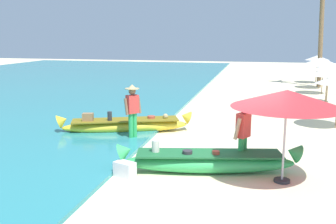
% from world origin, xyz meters
% --- Properties ---
extents(ground_plane, '(80.00, 80.00, 0.00)m').
position_xyz_m(ground_plane, '(0.00, 0.00, 0.00)').
color(ground_plane, beige).
extents(boat_green_foreground, '(4.42, 1.58, 0.77)m').
position_xyz_m(boat_green_foreground, '(-0.43, -0.22, 0.27)').
color(boat_green_foreground, '#38B760').
rests_on(boat_green_foreground, ground).
extents(boat_yellow_midground, '(4.39, 2.26, 0.76)m').
position_xyz_m(boat_yellow_midground, '(-3.66, 2.95, 0.26)').
color(boat_yellow_midground, yellow).
rests_on(boat_yellow_midground, ground).
extents(person_vendor_hatted, '(0.51, 0.54, 1.77)m').
position_xyz_m(person_vendor_hatted, '(-3.10, 2.08, 1.02)').
color(person_vendor_hatted, green).
rests_on(person_vendor_hatted, ground).
extents(person_tourist_customer, '(0.44, 0.58, 1.64)m').
position_xyz_m(person_tourist_customer, '(0.35, 0.20, 0.92)').
color(person_tourist_customer, green).
rests_on(person_tourist_customer, ground).
extents(patio_umbrella_large, '(2.42, 2.42, 2.09)m').
position_xyz_m(patio_umbrella_large, '(1.27, -0.47, 1.90)').
color(patio_umbrella_large, '#B7B7BC').
rests_on(patio_umbrella_large, ground).
extents(parasol_row_1, '(1.60, 1.60, 1.91)m').
position_xyz_m(parasol_row_1, '(3.51, 8.07, 1.75)').
color(parasol_row_1, '#8E6B47').
rests_on(parasol_row_1, ground).
extents(parasol_row_2, '(1.60, 1.60, 1.91)m').
position_xyz_m(parasol_row_2, '(3.90, 10.64, 1.75)').
color(parasol_row_2, '#8E6B47').
rests_on(parasol_row_2, ground).
extents(parasol_row_3, '(1.60, 1.60, 1.91)m').
position_xyz_m(parasol_row_3, '(4.16, 13.61, 1.75)').
color(parasol_row_3, '#8E6B47').
rests_on(parasol_row_3, ground).
extents(parasol_row_4, '(1.60, 1.60, 1.91)m').
position_xyz_m(parasol_row_4, '(4.32, 16.03, 1.75)').
color(parasol_row_4, '#8E6B47').
rests_on(parasol_row_4, ground).
extents(parasol_row_5, '(1.60, 1.60, 1.91)m').
position_xyz_m(parasol_row_5, '(4.54, 18.89, 1.75)').
color(parasol_row_5, '#8E6B47').
rests_on(parasol_row_5, ground).
extents(palm_tree_mid_cluster, '(2.51, 2.70, 6.86)m').
position_xyz_m(palm_tree_mid_cluster, '(4.38, 17.07, 5.37)').
color(palm_tree_mid_cluster, brown).
rests_on(palm_tree_mid_cluster, ground).
extents(cooler_box, '(0.56, 0.44, 0.35)m').
position_xyz_m(cooler_box, '(-2.29, -0.96, 0.18)').
color(cooler_box, silver).
rests_on(cooler_box, ground).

